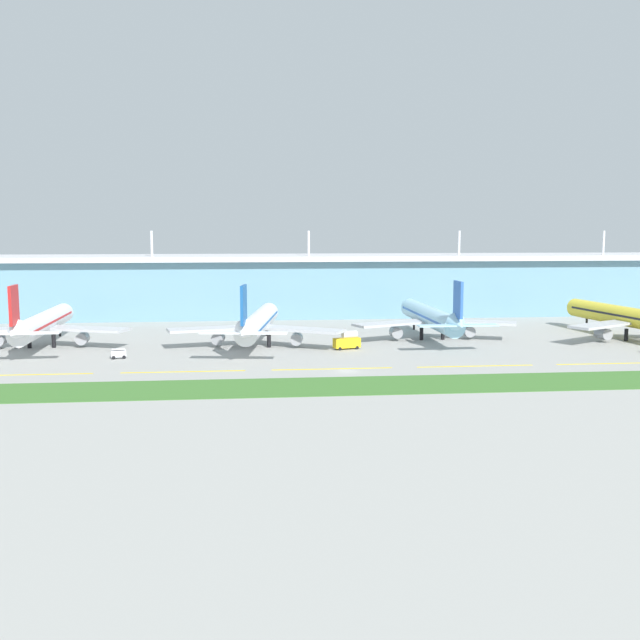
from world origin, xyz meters
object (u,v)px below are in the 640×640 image
airliner_near_middle (258,323)px  airliner_far_middle (431,317)px  fuel_truck (347,341)px  airliner_nearest (42,324)px  airliner_farthest (633,318)px  baggage_cart (119,354)px

airliner_near_middle → airliner_far_middle: same height
fuel_truck → airliner_far_middle: bearing=29.8°
airliner_nearest → fuel_truck: size_ratio=7.84×
airliner_near_middle → airliner_farthest: same height
airliner_far_middle → baggage_cart: airliner_far_middle is taller
airliner_farthest → baggage_cart: bearing=-173.4°
airliner_farthest → baggage_cart: (-143.94, -16.54, -5.19)m
airliner_near_middle → fuel_truck: bearing=-16.3°
baggage_cart → fuel_truck: 59.52m
baggage_cart → fuel_truck: (58.89, 8.61, 1.00)m
airliner_near_middle → airliner_far_middle: (50.80, 8.42, 0.00)m
airliner_nearest → fuel_truck: airliner_nearest is taller
airliner_nearest → airliner_far_middle: 109.58m
airliner_far_middle → airliner_farthest: size_ratio=0.91×
airliner_near_middle → airliner_nearest: bearing=175.3°
airliner_near_middle → baggage_cart: (-34.98, -15.59, -5.18)m
airliner_far_middle → baggage_cart: (-85.78, -24.01, -5.18)m
airliner_nearest → fuel_truck: (82.64, -11.80, -4.18)m
airliner_farthest → fuel_truck: (-85.05, -7.94, -4.19)m
airliner_nearest → baggage_cart: airliner_nearest is taller
airliner_near_middle → baggage_cart: bearing=-156.0°
airliner_farthest → fuel_truck: size_ratio=8.68×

